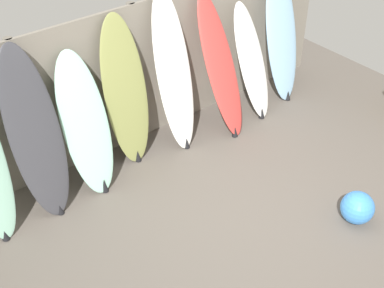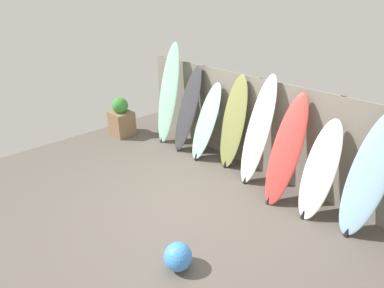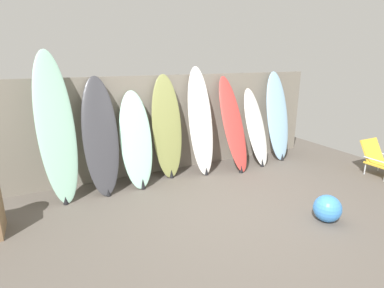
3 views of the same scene
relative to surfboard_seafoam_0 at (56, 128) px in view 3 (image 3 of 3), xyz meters
name	(u,v)px [view 3 (image 3 of 3)]	position (x,y,z in m)	size (l,w,h in m)	color
ground	(237,212)	(2.14, -1.58, -1.11)	(7.68, 7.68, 0.00)	#5B544C
fence_back	(178,123)	(2.14, 0.43, -0.21)	(6.08, 0.11, 1.80)	gray
surfboard_seafoam_0	(56,128)	(0.00, 0.00, 0.00)	(0.58, 0.65, 2.23)	#9ED6BC
surfboard_charcoal_1	(100,136)	(0.62, 0.03, -0.20)	(0.60, 0.73, 1.84)	#38383D
surfboard_seafoam_2	(136,140)	(1.19, 0.02, -0.33)	(0.60, 0.71, 1.58)	#9ED6BC
surfboard_olive_3	(167,128)	(1.80, 0.15, -0.21)	(0.56, 0.42, 1.83)	olive
surfboard_white_4	(201,122)	(2.43, 0.06, -0.14)	(0.50, 0.61, 1.96)	white
surfboard_red_5	(233,124)	(3.08, -0.05, -0.23)	(0.55, 0.82, 1.77)	#D13D38
surfboard_white_6	(256,128)	(3.65, -0.02, -0.36)	(0.52, 0.68, 1.52)	white
surfboard_skyblue_7	(277,116)	(4.27, 0.06, -0.20)	(0.56, 0.62, 1.83)	#8CB7D6
beach_chair	(378,158)	(5.30, -1.55, -0.79)	(0.50, 0.58, 0.63)	silver
beach_ball	(327,208)	(3.07, -2.31, -0.93)	(0.36, 0.36, 0.36)	#3F8CE5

